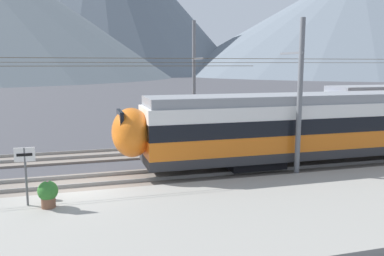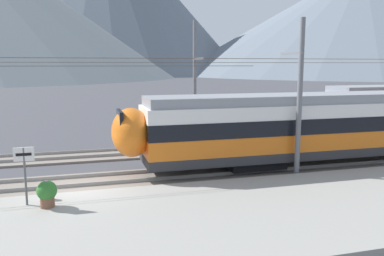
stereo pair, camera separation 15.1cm
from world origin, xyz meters
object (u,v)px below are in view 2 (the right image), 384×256
object	(u,v)px
catenary_mast_mid	(298,96)
potted_plant_platform_edge	(47,192)
platform_sign	(24,163)
catenary_mast_far_side	(195,82)
handbag_near_sign	(49,196)

from	to	relation	value
catenary_mast_mid	potted_plant_platform_edge	distance (m)	11.55
catenary_mast_mid	platform_sign	distance (m)	11.98
platform_sign	potted_plant_platform_edge	size ratio (longest dim) A/B	2.20
catenary_mast_far_side	handbag_near_sign	bearing A→B (deg)	-130.42
catenary_mast_mid	catenary_mast_far_side	world-z (taller)	catenary_mast_far_side
potted_plant_platform_edge	handbag_near_sign	bearing A→B (deg)	90.16
catenary_mast_mid	handbag_near_sign	size ratio (longest dim) A/B	101.99
handbag_near_sign	platform_sign	bearing A→B (deg)	-153.26
catenary_mast_mid	platform_sign	size ratio (longest dim) A/B	21.12
handbag_near_sign	catenary_mast_far_side	bearing A→B (deg)	49.58
handbag_near_sign	potted_plant_platform_edge	world-z (taller)	potted_plant_platform_edge
catenary_mast_mid	catenary_mast_far_side	xyz separation A→B (m)	(-2.37, 8.93, 0.31)
catenary_mast_mid	catenary_mast_far_side	bearing A→B (deg)	104.87
platform_sign	potted_plant_platform_edge	xyz separation A→B (m)	(0.73, -0.43, -1.01)
catenary_mast_far_side	catenary_mast_mid	bearing A→B (deg)	-75.13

